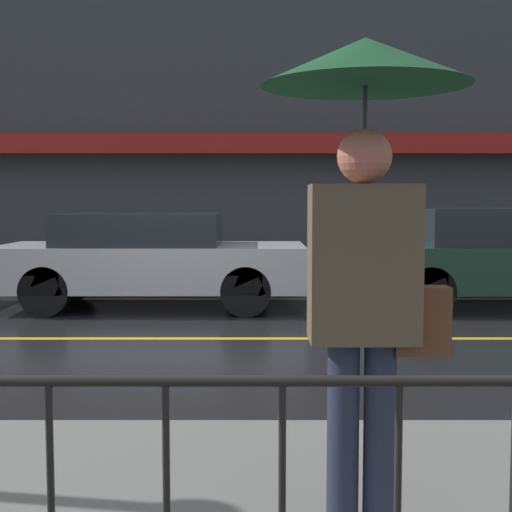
{
  "coord_description": "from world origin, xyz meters",
  "views": [
    {
      "loc": [
        1.01,
        -8.09,
        1.6
      ],
      "look_at": [
        1.02,
        -1.77,
        1.1
      ],
      "focal_mm": 50.0,
      "sensor_mm": 36.0,
      "label": 1
    }
  ],
  "objects": [
    {
      "name": "ground_plane",
      "position": [
        0.0,
        0.0,
        0.0
      ],
      "size": [
        80.0,
        80.0,
        0.0
      ],
      "primitive_type": "plane",
      "color": "black"
    },
    {
      "name": "sidewalk_far",
      "position": [
        0.0,
        4.33,
        0.06
      ],
      "size": [
        28.0,
        1.85,
        0.12
      ],
      "color": "slate",
      "rests_on": "ground_plane"
    },
    {
      "name": "lane_marking",
      "position": [
        0.0,
        0.0,
        0.0
      ],
      "size": [
        25.2,
        0.12,
        0.01
      ],
      "color": "gold",
      "rests_on": "ground_plane"
    },
    {
      "name": "building_storefront",
      "position": [
        0.0,
        5.38,
        3.25
      ],
      "size": [
        28.0,
        0.85,
        6.57
      ],
      "color": "#383D42",
      "rests_on": "ground_plane"
    },
    {
      "name": "pedestrian",
      "position": [
        1.48,
        -5.01,
        1.7
      ],
      "size": [
        0.9,
        0.9,
        2.17
      ],
      "rotation": [
        0.0,
        0.0,
        3.14
      ],
      "color": "#23283D",
      "rests_on": "sidewalk_near"
    },
    {
      "name": "car_silver",
      "position": [
        -0.55,
        2.36,
        0.73
      ],
      "size": [
        4.44,
        1.78,
        1.4
      ],
      "color": "#B2B5BA",
      "rests_on": "ground_plane"
    },
    {
      "name": "car_dark_green",
      "position": [
        4.63,
        2.36,
        0.76
      ],
      "size": [
        4.2,
        1.86,
        1.47
      ],
      "color": "#193828",
      "rests_on": "ground_plane"
    }
  ]
}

